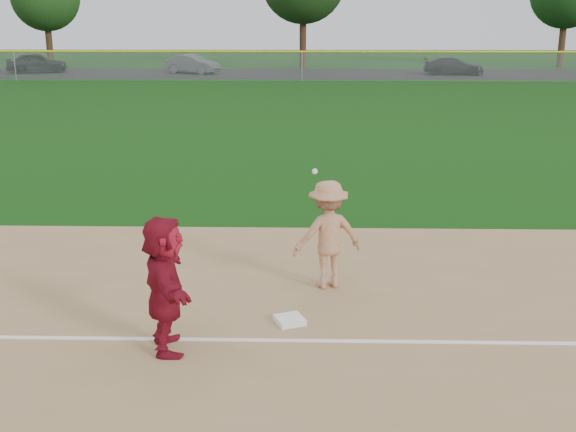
{
  "coord_description": "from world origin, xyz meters",
  "views": [
    {
      "loc": [
        0.3,
        -10.63,
        4.78
      ],
      "look_at": [
        0.0,
        1.5,
        1.3
      ],
      "focal_mm": 45.0,
      "sensor_mm": 36.0,
      "label": 1
    }
  ],
  "objects_px": {
    "first_base": "(290,320)",
    "car_mid": "(192,64)",
    "car_right": "(453,66)",
    "base_runner": "(165,284)",
    "car_left": "(37,63)"
  },
  "relations": [
    {
      "from": "first_base",
      "to": "base_runner",
      "type": "distance_m",
      "value": 2.22
    },
    {
      "from": "base_runner",
      "to": "car_left",
      "type": "relative_size",
      "value": 0.44
    },
    {
      "from": "car_left",
      "to": "car_mid",
      "type": "bearing_deg",
      "value": -109.87
    },
    {
      "from": "base_runner",
      "to": "car_mid",
      "type": "height_order",
      "value": "base_runner"
    },
    {
      "from": "base_runner",
      "to": "car_left",
      "type": "bearing_deg",
      "value": 7.22
    },
    {
      "from": "first_base",
      "to": "car_mid",
      "type": "distance_m",
      "value": 46.88
    },
    {
      "from": "first_base",
      "to": "car_right",
      "type": "bearing_deg",
      "value": 75.94
    },
    {
      "from": "base_runner",
      "to": "car_left",
      "type": "height_order",
      "value": "base_runner"
    },
    {
      "from": "car_left",
      "to": "car_mid",
      "type": "relative_size",
      "value": 1.06
    },
    {
      "from": "car_right",
      "to": "base_runner",
      "type": "bearing_deg",
      "value": 172.79
    },
    {
      "from": "car_left",
      "to": "base_runner",
      "type": "bearing_deg",
      "value": -176.57
    },
    {
      "from": "first_base",
      "to": "base_runner",
      "type": "xyz_separation_m",
      "value": [
        -1.75,
        -0.96,
        0.96
      ]
    },
    {
      "from": "car_mid",
      "to": "car_right",
      "type": "relative_size",
      "value": 0.96
    },
    {
      "from": "first_base",
      "to": "car_mid",
      "type": "height_order",
      "value": "car_mid"
    },
    {
      "from": "car_left",
      "to": "first_base",
      "type": "bearing_deg",
      "value": -174.33
    }
  ]
}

